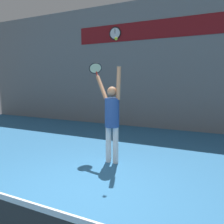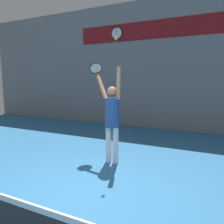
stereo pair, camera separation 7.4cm
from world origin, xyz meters
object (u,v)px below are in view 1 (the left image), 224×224
(scoreboard_clock, at_px, (115,33))
(tennis_ball, at_px, (116,39))
(tennis_player, at_px, (112,116))
(water_bottle, at_px, (113,124))
(tennis_racket, at_px, (96,69))

(scoreboard_clock, relative_size, tennis_ball, 7.90)
(scoreboard_clock, xyz_separation_m, tennis_ball, (1.90, -4.18, -1.07))
(tennis_player, xyz_separation_m, tennis_ball, (0.14, -0.08, 1.67))
(tennis_player, xyz_separation_m, water_bottle, (-1.57, 3.51, -0.97))
(tennis_player, height_order, tennis_racket, tennis_racket)
(tennis_racket, xyz_separation_m, water_bottle, (-0.88, 3.00, -2.06))
(scoreboard_clock, height_order, tennis_player, scoreboard_clock)
(scoreboard_clock, distance_m, tennis_player, 5.23)
(scoreboard_clock, height_order, water_bottle, scoreboard_clock)
(tennis_ball, bearing_deg, tennis_player, 149.08)
(tennis_racket, relative_size, water_bottle, 1.50)
(tennis_ball, bearing_deg, tennis_racket, 144.55)
(tennis_player, distance_m, tennis_racket, 1.39)
(scoreboard_clock, bearing_deg, tennis_player, -66.79)
(water_bottle, bearing_deg, scoreboard_clock, 107.46)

